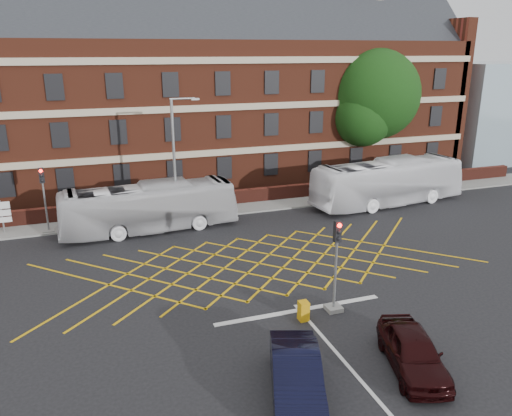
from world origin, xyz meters
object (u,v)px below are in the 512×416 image
object	(u,v)px
deciduous_tree	(374,101)
street_lamp	(177,185)
direction_signs	(1,213)
car_navy	(296,375)
utility_cabinet	(303,311)
car_maroon	(413,351)
traffic_light_near	(335,275)
bus_left	(149,207)
bus_right	(388,182)
traffic_light_far	(46,207)

from	to	relation	value
deciduous_tree	street_lamp	world-z (taller)	deciduous_tree
deciduous_tree	direction_signs	bearing A→B (deg)	-170.95
car_navy	direction_signs	size ratio (longest dim) A/B	2.13
utility_cabinet	car_navy	bearing A→B (deg)	-117.34
direction_signs	utility_cabinet	world-z (taller)	direction_signs
car_maroon	traffic_light_near	xyz separation A→B (m)	(-0.68, 4.83, 1.02)
car_maroon	street_lamp	size ratio (longest dim) A/B	0.52
car_navy	street_lamp	xyz separation A→B (m)	(-0.58, 18.17, 2.08)
car_maroon	deciduous_tree	bearing A→B (deg)	78.54
traffic_light_near	direction_signs	bearing A→B (deg)	134.18
traffic_light_near	car_navy	bearing A→B (deg)	-129.61
car_navy	utility_cabinet	world-z (taller)	car_navy
bus_left	bus_right	xyz separation A→B (m)	(17.83, -0.07, 0.15)
bus_left	traffic_light_far	xyz separation A→B (m)	(-6.25, 1.67, 0.19)
car_navy	car_maroon	world-z (taller)	car_navy
traffic_light_near	street_lamp	distance (m)	14.19
traffic_light_near	utility_cabinet	distance (m)	2.14
bus_left	bus_right	distance (m)	17.84
deciduous_tree	direction_signs	distance (m)	30.47
bus_right	deciduous_tree	xyz separation A→B (m)	(2.81, 7.19, 5.29)
bus_right	street_lamp	size ratio (longest dim) A/B	1.47
traffic_light_far	street_lamp	bearing A→B (deg)	-11.13
car_maroon	traffic_light_near	distance (m)	4.98
car_maroon	utility_cabinet	world-z (taller)	car_maroon
bus_right	traffic_light_near	size ratio (longest dim) A/B	2.89
deciduous_tree	traffic_light_far	size ratio (longest dim) A/B	2.68
utility_cabinet	street_lamp	bearing A→B (deg)	101.77
deciduous_tree	utility_cabinet	world-z (taller)	deciduous_tree
street_lamp	direction_signs	distance (m)	11.13
bus_right	utility_cabinet	world-z (taller)	bus_right
car_maroon	traffic_light_far	bearing A→B (deg)	140.65
traffic_light_far	direction_signs	xyz separation A→B (m)	(-2.68, 0.74, -0.39)
bus_left	car_navy	size ratio (longest dim) A/B	2.40
car_maroon	deciduous_tree	size ratio (longest dim) A/B	0.38
bus_right	traffic_light_near	bearing A→B (deg)	132.81
traffic_light_near	bus_right	bearing A→B (deg)	49.15
bus_right	direction_signs	world-z (taller)	bus_right
car_maroon	street_lamp	xyz separation A→B (m)	(-5.19, 18.24, 2.11)
car_navy	traffic_light_far	world-z (taller)	traffic_light_far
direction_signs	utility_cabinet	bearing A→B (deg)	-49.66
deciduous_tree	traffic_light_far	distance (m)	27.94
traffic_light_far	car_maroon	bearing A→B (deg)	-56.17
bus_right	traffic_light_far	size ratio (longest dim) A/B	2.89
traffic_light_far	deciduous_tree	bearing A→B (deg)	11.45
bus_right	street_lamp	world-z (taller)	street_lamp
traffic_light_near	street_lamp	xyz separation A→B (m)	(-4.51, 13.41, 1.09)
street_lamp	direction_signs	bearing A→B (deg)	167.81
bus_right	traffic_light_near	world-z (taller)	traffic_light_near
utility_cabinet	car_maroon	bearing A→B (deg)	-62.66
car_maroon	street_lamp	distance (m)	19.08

